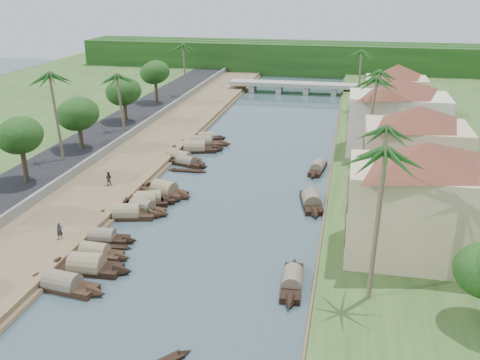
% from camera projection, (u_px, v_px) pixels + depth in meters
% --- Properties ---
extents(ground, '(220.00, 220.00, 0.00)m').
position_uv_depth(ground, '(209.00, 237.00, 52.36)').
color(ground, '#35484F').
rests_on(ground, ground).
extents(left_bank, '(10.00, 180.00, 0.80)m').
position_uv_depth(left_bank, '(134.00, 159.00, 73.60)').
color(left_bank, brown).
rests_on(left_bank, ground).
extents(right_bank, '(16.00, 180.00, 1.20)m').
position_uv_depth(right_bank, '(397.00, 176.00, 66.85)').
color(right_bank, '#27471C').
rests_on(right_bank, ground).
extents(road, '(8.00, 180.00, 1.40)m').
position_uv_depth(road, '(77.00, 153.00, 75.12)').
color(road, black).
rests_on(road, ground).
extents(retaining_wall, '(0.40, 180.00, 1.10)m').
position_uv_depth(retaining_wall, '(105.00, 151.00, 74.07)').
color(retaining_wall, slate).
rests_on(retaining_wall, left_bank).
extents(treeline, '(120.00, 14.00, 8.00)m').
position_uv_depth(treeline, '(305.00, 58.00, 142.58)').
color(treeline, '#11370F').
rests_on(treeline, ground).
extents(bridge, '(28.00, 4.00, 2.40)m').
position_uv_depth(bridge, '(293.00, 85.00, 117.73)').
color(bridge, gray).
rests_on(bridge, ground).
extents(building_near, '(14.85, 14.85, 10.20)m').
position_uv_depth(building_near, '(421.00, 200.00, 44.66)').
color(building_near, '#D5B88F').
rests_on(building_near, right_bank).
extents(building_mid, '(14.11, 14.11, 9.70)m').
position_uv_depth(building_mid, '(415.00, 148.00, 59.21)').
color(building_mid, beige).
rests_on(building_mid, right_bank).
extents(building_far, '(15.59, 15.59, 10.20)m').
position_uv_depth(building_far, '(397.00, 116.00, 72.15)').
color(building_far, beige).
rests_on(building_far, right_bank).
extents(building_distant, '(12.62, 12.62, 9.20)m').
position_uv_depth(building_distant, '(395.00, 91.00, 90.46)').
color(building_distant, '#D5B88F').
rests_on(building_distant, right_bank).
extents(sampan_0, '(8.54, 2.78, 2.21)m').
position_uv_depth(sampan_0, '(63.00, 284.00, 43.38)').
color(sampan_0, black).
rests_on(sampan_0, ground).
extents(sampan_1, '(8.50, 2.39, 2.47)m').
position_uv_depth(sampan_1, '(87.00, 267.00, 46.06)').
color(sampan_1, black).
rests_on(sampan_1, ground).
extents(sampan_2, '(7.27, 1.84, 1.94)m').
position_uv_depth(sampan_2, '(95.00, 253.00, 48.42)').
color(sampan_2, black).
rests_on(sampan_2, ground).
extents(sampan_3, '(7.20, 2.05, 1.95)m').
position_uv_depth(sampan_3, '(102.00, 238.00, 51.20)').
color(sampan_3, black).
rests_on(sampan_3, ground).
extents(sampan_4, '(8.24, 3.48, 2.28)m').
position_uv_depth(sampan_4, '(127.00, 214.00, 56.34)').
color(sampan_4, black).
rests_on(sampan_4, ground).
extents(sampan_5, '(7.06, 4.40, 2.23)m').
position_uv_depth(sampan_5, '(144.00, 203.00, 59.22)').
color(sampan_5, black).
rests_on(sampan_5, ground).
extents(sampan_6, '(7.28, 3.15, 2.14)m').
position_uv_depth(sampan_6, '(142.00, 208.00, 57.78)').
color(sampan_6, black).
rests_on(sampan_6, ground).
extents(sampan_7, '(8.06, 4.43, 2.14)m').
position_uv_depth(sampan_7, '(149.00, 200.00, 59.95)').
color(sampan_7, black).
rests_on(sampan_7, ground).
extents(sampan_8, '(8.01, 4.21, 2.40)m').
position_uv_depth(sampan_8, '(164.00, 191.00, 62.62)').
color(sampan_8, black).
rests_on(sampan_8, ground).
extents(sampan_9, '(7.27, 3.49, 1.87)m').
position_uv_depth(sampan_9, '(186.00, 162.00, 72.35)').
color(sampan_9, black).
rests_on(sampan_9, ground).
extents(sampan_10, '(7.67, 3.67, 2.10)m').
position_uv_depth(sampan_10, '(181.00, 158.00, 73.98)').
color(sampan_10, black).
rests_on(sampan_10, ground).
extents(sampan_11, '(9.34, 4.19, 2.57)m').
position_uv_depth(sampan_11, '(194.00, 149.00, 78.10)').
color(sampan_11, black).
rests_on(sampan_11, ground).
extents(sampan_12, '(9.53, 2.72, 2.23)m').
position_uv_depth(sampan_12, '(202.00, 143.00, 81.02)').
color(sampan_12, black).
rests_on(sampan_12, ground).
extents(sampan_13, '(6.73, 3.53, 1.87)m').
position_uv_depth(sampan_13, '(206.00, 138.00, 83.48)').
color(sampan_13, black).
rests_on(sampan_13, ground).
extents(sampan_14, '(1.92, 8.08, 1.98)m').
position_uv_depth(sampan_14, '(292.00, 281.00, 43.85)').
color(sampan_14, black).
rests_on(sampan_14, ground).
extents(sampan_15, '(3.51, 8.78, 2.29)m').
position_uv_depth(sampan_15, '(311.00, 201.00, 59.58)').
color(sampan_15, black).
rests_on(sampan_15, ground).
extents(sampan_16, '(2.38, 7.77, 1.91)m').
position_uv_depth(sampan_16, '(318.00, 168.00, 70.18)').
color(sampan_16, black).
rests_on(sampan_16, ground).
extents(canoe_1, '(4.34, 1.21, 0.69)m').
position_uv_depth(canoe_1, '(110.00, 247.00, 50.03)').
color(canoe_1, black).
rests_on(canoe_1, ground).
extents(canoe_2, '(5.33, 0.93, 0.77)m').
position_uv_depth(canoe_2, '(187.00, 171.00, 70.03)').
color(canoe_2, black).
rests_on(canoe_2, ground).
extents(palm_0, '(3.20, 3.20, 13.22)m').
position_uv_depth(palm_0, '(383.00, 154.00, 36.20)').
color(palm_0, brown).
rests_on(palm_0, ground).
extents(palm_1, '(3.20, 3.20, 10.40)m').
position_uv_depth(palm_1, '(384.00, 130.00, 52.28)').
color(palm_1, brown).
rests_on(palm_1, ground).
extents(palm_2, '(3.20, 3.20, 12.61)m').
position_uv_depth(palm_2, '(372.00, 80.00, 65.79)').
color(palm_2, brown).
rests_on(palm_2, ground).
extents(palm_3, '(3.20, 3.20, 10.77)m').
position_uv_depth(palm_3, '(375.00, 73.00, 82.04)').
color(palm_3, brown).
rests_on(palm_3, ground).
extents(palm_5, '(3.20, 3.20, 12.75)m').
position_uv_depth(palm_5, '(53.00, 76.00, 66.58)').
color(palm_5, brown).
rests_on(palm_5, ground).
extents(palm_6, '(3.20, 3.20, 10.15)m').
position_uv_depth(palm_6, '(119.00, 77.00, 81.07)').
color(palm_6, brown).
rests_on(palm_6, ground).
extents(palm_7, '(3.20, 3.20, 12.10)m').
position_uv_depth(palm_7, '(362.00, 53.00, 94.43)').
color(palm_7, brown).
rests_on(palm_7, ground).
extents(palm_8, '(3.20, 3.20, 11.59)m').
position_uv_depth(palm_8, '(184.00, 46.00, 106.15)').
color(palm_8, brown).
rests_on(palm_8, ground).
extents(tree_2, '(4.98, 4.98, 7.64)m').
position_uv_depth(tree_2, '(20.00, 136.00, 60.87)').
color(tree_2, '#473828').
rests_on(tree_2, ground).
extents(tree_3, '(5.39, 5.39, 7.09)m').
position_uv_depth(tree_3, '(78.00, 114.00, 73.58)').
color(tree_3, '#473828').
rests_on(tree_3, ground).
extents(tree_4, '(5.33, 5.33, 7.14)m').
position_uv_depth(tree_4, '(124.00, 92.00, 87.84)').
color(tree_4, '#473828').
rests_on(tree_4, ground).
extents(tree_5, '(5.04, 5.04, 7.81)m').
position_uv_depth(tree_5, '(155.00, 73.00, 101.19)').
color(tree_5, '#473828').
rests_on(tree_5, ground).
extents(tree_6, '(4.73, 4.73, 7.31)m').
position_uv_depth(tree_6, '(434.00, 112.00, 73.80)').
color(tree_6, '#473828').
rests_on(tree_6, ground).
extents(person_near, '(0.68, 0.69, 1.62)m').
position_uv_depth(person_near, '(60.00, 231.00, 49.90)').
color(person_near, '#27292F').
rests_on(person_near, left_bank).
extents(person_far, '(0.93, 0.80, 1.66)m').
position_uv_depth(person_far, '(108.00, 178.00, 63.02)').
color(person_far, '#322C23').
rests_on(person_far, left_bank).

